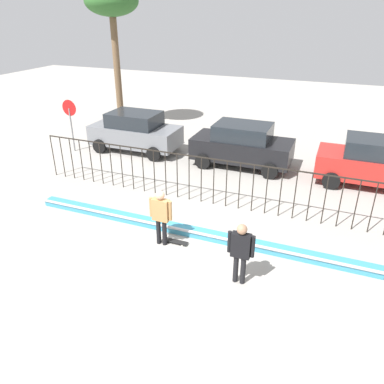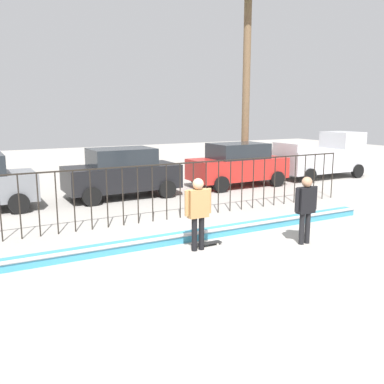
# 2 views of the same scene
# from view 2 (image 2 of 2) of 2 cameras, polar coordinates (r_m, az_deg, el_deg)

# --- Properties ---
(ground_plane) EXTENTS (60.00, 60.00, 0.00)m
(ground_plane) POSITION_cam_2_polar(r_m,az_deg,el_deg) (10.68, 3.38, -7.20)
(ground_plane) COLOR #9E9991
(bowl_coping_ledge) EXTENTS (11.00, 0.40, 0.27)m
(bowl_coping_ledge) POSITION_cam_2_polar(r_m,az_deg,el_deg) (11.23, 1.45, -5.63)
(bowl_coping_ledge) COLOR teal
(bowl_coping_ledge) RESTS_ON ground
(perimeter_fence) EXTENTS (14.04, 0.04, 1.74)m
(perimeter_fence) POSITION_cam_2_polar(r_m,az_deg,el_deg) (12.93, -3.45, 0.90)
(perimeter_fence) COLOR black
(perimeter_fence) RESTS_ON ground
(skateboarder) EXTENTS (0.71, 0.27, 1.76)m
(skateboarder) POSITION_cam_2_polar(r_m,az_deg,el_deg) (10.06, 0.82, -2.10)
(skateboarder) COLOR black
(skateboarder) RESTS_ON ground
(skateboard) EXTENTS (0.80, 0.20, 0.07)m
(skateboard) POSITION_cam_2_polar(r_m,az_deg,el_deg) (10.64, 1.99, -6.94)
(skateboard) COLOR black
(skateboard) RESTS_ON ground
(camera_operator) EXTENTS (0.69, 0.26, 1.71)m
(camera_operator) POSITION_cam_2_polar(r_m,az_deg,el_deg) (10.93, 15.04, -1.56)
(camera_operator) COLOR black
(camera_operator) RESTS_ON ground
(parked_car_black) EXTENTS (4.30, 2.12, 1.90)m
(parked_car_black) POSITION_cam_2_polar(r_m,az_deg,el_deg) (16.53, -9.39, 2.61)
(parked_car_black) COLOR black
(parked_car_black) RESTS_ON ground
(parked_car_red) EXTENTS (4.30, 2.12, 1.90)m
(parked_car_red) POSITION_cam_2_polar(r_m,az_deg,el_deg) (18.87, 6.16, 3.72)
(parked_car_red) COLOR #B2231E
(parked_car_red) RESTS_ON ground
(pickup_truck) EXTENTS (4.70, 2.12, 2.24)m
(pickup_truck) POSITION_cam_2_polar(r_m,az_deg,el_deg) (22.25, 17.31, 4.55)
(pickup_truck) COLOR #B7B7BC
(pickup_truck) RESTS_ON ground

